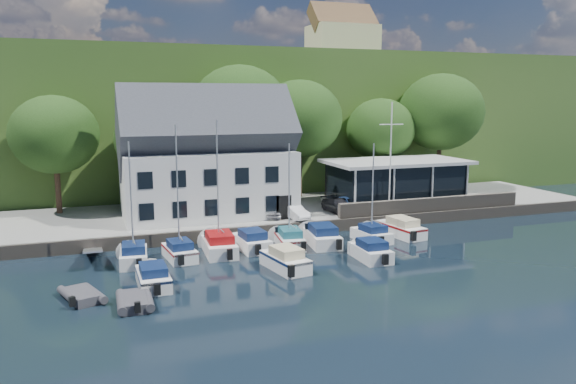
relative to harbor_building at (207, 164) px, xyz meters
name	(u,v)px	position (x,y,z in m)	size (l,w,h in m)	color
ground	(371,273)	(7.00, -16.50, -5.35)	(180.00, 180.00, 0.00)	black
quay	(281,213)	(7.00, 1.00, -4.85)	(60.00, 13.00, 1.00)	gray
quay_face	(307,228)	(7.00, -5.50, -4.85)	(60.00, 0.30, 1.00)	#5F574C
hillside	(193,116)	(7.00, 45.50, 2.65)	(160.00, 75.00, 16.00)	#31531F
field_patch	(228,68)	(15.00, 53.50, 10.80)	(50.00, 30.00, 0.30)	#5A6B35
farmhouse	(342,38)	(29.00, 35.50, 14.75)	(10.40, 7.00, 8.20)	beige
harbor_building	(207,164)	(0.00, 0.00, 0.00)	(14.40, 8.20, 8.70)	silver
club_pavilion	(396,181)	(18.00, -0.50, -2.30)	(13.20, 7.20, 4.10)	black
seawall	(432,204)	(19.00, -5.10, -3.75)	(18.00, 0.50, 1.20)	#5F574C
gangway	(93,260)	(-9.50, -7.50, -5.35)	(1.20, 6.00, 1.40)	silver
car_silver	(272,211)	(4.89, -2.83, -3.80)	(1.29, 3.22, 1.10)	#AAABAF
car_white	(294,212)	(6.42, -3.91, -3.77)	(1.23, 3.52, 1.16)	white
car_dgrey	(338,205)	(10.96, -2.78, -3.75)	(1.69, 4.14, 1.20)	#303035
car_blue	(351,204)	(12.28, -2.69, -3.68)	(1.54, 3.90, 1.34)	#2F5190
flagpole	(390,158)	(15.28, -4.11, 0.44)	(2.30, 0.20, 9.58)	silver
tree_0	(56,155)	(-12.06, 5.05, 0.74)	(7.44, 7.44, 10.17)	#193510
tree_1	(153,157)	(-3.92, 4.74, 0.29)	(6.79, 6.79, 9.27)	#193510
tree_2	(240,134)	(4.46, 5.70, 2.17)	(9.54, 9.54, 13.03)	#193510
tree_3	(300,139)	(10.62, 5.85, 1.51)	(8.57, 8.57, 11.71)	#193510
tree_4	(380,145)	(19.69, 5.75, 0.59)	(7.23, 7.23, 9.88)	#193510
tree_5	(440,132)	(26.69, 5.21, 1.91)	(9.15, 9.15, 12.51)	#193510
boat_r1_0	(131,199)	(-6.94, -9.35, -0.98)	(1.91, 5.28, 8.74)	white
boat_r1_1	(178,199)	(-3.91, -9.33, -1.14)	(1.85, 5.10, 8.43)	white
boat_r1_2	(218,188)	(-1.02, -8.68, -0.69)	(2.23, 6.73, 9.33)	white
boat_r1_3	(252,239)	(1.44, -8.56, -4.60)	(2.04, 5.53, 1.50)	white
boat_r1_4	(289,190)	(4.31, -8.62, -1.09)	(1.86, 5.78, 8.53)	white
boat_r1_5	(321,234)	(6.79, -8.92, -4.58)	(2.21, 6.54, 1.55)	white
boat_r1_6	(373,188)	(10.80, -9.34, -1.20)	(1.97, 4.95, 8.29)	white
boat_r1_7	(401,226)	(13.81, -8.60, -4.58)	(1.97, 6.45, 1.53)	white
boat_r2_0	(153,275)	(-6.23, -14.34, -4.68)	(1.90, 5.59, 1.35)	white
boat_r2_2	(285,258)	(2.14, -13.92, -4.58)	(1.92, 5.72, 1.53)	white
boat_r2_3	(370,249)	(8.38, -13.71, -4.63)	(1.99, 5.18, 1.43)	white
dinghy_0	(82,294)	(-10.17, -15.42, -4.99)	(1.84, 3.07, 0.72)	#39393E
dinghy_1	(135,299)	(-7.53, -17.33, -4.98)	(1.92, 3.20, 0.75)	#39393E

